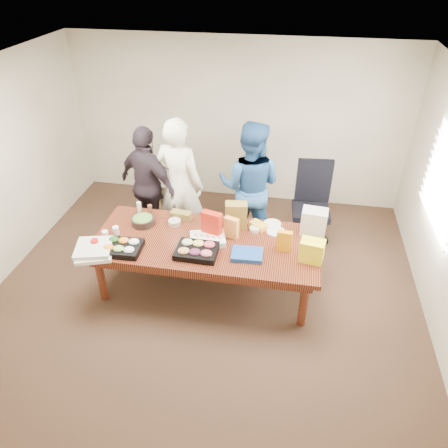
% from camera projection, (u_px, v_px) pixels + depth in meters
% --- Properties ---
extents(floor, '(5.50, 5.00, 0.02)m').
position_uv_depth(floor, '(207.00, 287.00, 5.66)').
color(floor, '#47301E').
rests_on(floor, ground).
extents(ceiling, '(5.50, 5.00, 0.02)m').
position_uv_depth(ceiling, '(201.00, 79.00, 4.14)').
color(ceiling, white).
rests_on(ceiling, wall_back).
extents(wall_back, '(5.50, 0.04, 2.70)m').
position_uv_depth(wall_back, '(237.00, 123.00, 6.94)').
color(wall_back, beige).
rests_on(wall_back, floor).
extents(wall_front, '(5.50, 0.04, 2.70)m').
position_uv_depth(wall_front, '(125.00, 385.00, 2.86)').
color(wall_front, beige).
rests_on(wall_front, floor).
extents(window_panel, '(0.03, 1.40, 1.10)m').
position_uv_depth(window_panel, '(444.00, 183.00, 4.90)').
color(window_panel, white).
rests_on(window_panel, wall_right).
extents(window_blinds, '(0.04, 1.36, 1.00)m').
position_uv_depth(window_blinds, '(441.00, 183.00, 4.91)').
color(window_blinds, beige).
rests_on(window_blinds, wall_right).
extents(conference_table, '(2.80, 1.20, 0.75)m').
position_uv_depth(conference_table, '(206.00, 264.00, 5.44)').
color(conference_table, '#4C1C0F').
rests_on(conference_table, floor).
extents(office_chair, '(0.66, 0.66, 1.21)m').
position_uv_depth(office_chair, '(311.00, 208.00, 6.14)').
color(office_chair, black).
rests_on(office_chair, floor).
extents(person_center, '(0.80, 0.61, 1.96)m').
position_uv_depth(person_center, '(179.00, 185.00, 5.95)').
color(person_center, white).
rests_on(person_center, floor).
extents(person_right, '(0.99, 0.80, 1.91)m').
position_uv_depth(person_right, '(250.00, 186.00, 5.97)').
color(person_right, '#255085').
rests_on(person_right, floor).
extents(person_left, '(1.12, 0.85, 1.77)m').
position_uv_depth(person_left, '(149.00, 186.00, 6.12)').
color(person_left, '#2C222A').
rests_on(person_left, floor).
extents(veggie_tray, '(0.48, 0.38, 0.07)m').
position_uv_depth(veggie_tray, '(122.00, 248.00, 5.06)').
color(veggie_tray, black).
rests_on(veggie_tray, conference_table).
extents(fruit_tray, '(0.50, 0.39, 0.07)m').
position_uv_depth(fruit_tray, '(197.00, 251.00, 5.00)').
color(fruit_tray, black).
rests_on(fruit_tray, conference_table).
extents(sheet_cake, '(0.50, 0.42, 0.07)m').
position_uv_depth(sheet_cake, '(208.00, 239.00, 5.20)').
color(sheet_cake, white).
rests_on(sheet_cake, conference_table).
extents(salad_bowl, '(0.38, 0.38, 0.10)m').
position_uv_depth(salad_bowl, '(143.00, 221.00, 5.51)').
color(salad_bowl, '#29231F').
rests_on(salad_bowl, conference_table).
extents(chip_bag_blue, '(0.38, 0.29, 0.05)m').
position_uv_depth(chip_bag_blue, '(247.00, 254.00, 4.96)').
color(chip_bag_blue, '#18449A').
rests_on(chip_bag_blue, conference_table).
extents(chip_bag_red, '(0.26, 0.16, 0.36)m').
position_uv_depth(chip_bag_red, '(212.00, 225.00, 5.20)').
color(chip_bag_red, red).
rests_on(chip_bag_red, conference_table).
extents(chip_bag_yellow, '(0.18, 0.08, 0.27)m').
position_uv_depth(chip_bag_yellow, '(284.00, 241.00, 5.00)').
color(chip_bag_yellow, orange).
rests_on(chip_bag_yellow, conference_table).
extents(chip_bag_orange, '(0.19, 0.13, 0.28)m').
position_uv_depth(chip_bag_orange, '(231.00, 228.00, 5.23)').
color(chip_bag_orange, gold).
rests_on(chip_bag_orange, conference_table).
extents(mayo_jar, '(0.11, 0.11, 0.15)m').
position_uv_depth(mayo_jar, '(206.00, 220.00, 5.48)').
color(mayo_jar, silver).
rests_on(mayo_jar, conference_table).
extents(mustard_bottle, '(0.06, 0.06, 0.17)m').
position_uv_depth(mustard_bottle, '(214.00, 222.00, 5.44)').
color(mustard_bottle, '#D3BE0D').
rests_on(mustard_bottle, conference_table).
extents(dressing_bottle, '(0.07, 0.07, 0.18)m').
position_uv_depth(dressing_bottle, '(150.00, 211.00, 5.64)').
color(dressing_bottle, brown).
rests_on(dressing_bottle, conference_table).
extents(ranch_bottle, '(0.07, 0.07, 0.18)m').
position_uv_depth(ranch_bottle, '(139.00, 208.00, 5.70)').
color(ranch_bottle, '#FBF4C5').
rests_on(ranch_bottle, conference_table).
extents(banana_bunch, '(0.25, 0.23, 0.07)m').
position_uv_depth(banana_bunch, '(258.00, 226.00, 5.45)').
color(banana_bunch, yellow).
rests_on(banana_bunch, conference_table).
extents(bread_loaf, '(0.29, 0.16, 0.11)m').
position_uv_depth(bread_loaf, '(181.00, 215.00, 5.61)').
color(bread_loaf, brown).
rests_on(bread_loaf, conference_table).
extents(kraft_bag, '(0.30, 0.20, 0.36)m').
position_uv_depth(kraft_bag, '(236.00, 216.00, 5.38)').
color(kraft_bag, olive).
rests_on(kraft_bag, conference_table).
extents(red_cup, '(0.09, 0.09, 0.12)m').
position_uv_depth(red_cup, '(95.00, 244.00, 5.07)').
color(red_cup, '#B4110B').
rests_on(red_cup, conference_table).
extents(clear_cup_a, '(0.09, 0.09, 0.11)m').
position_uv_depth(clear_cup_a, '(105.00, 235.00, 5.25)').
color(clear_cup_a, white).
rests_on(clear_cup_a, conference_table).
extents(clear_cup_b, '(0.10, 0.10, 0.11)m').
position_uv_depth(clear_cup_b, '(116.00, 231.00, 5.32)').
color(clear_cup_b, white).
rests_on(clear_cup_b, conference_table).
extents(pizza_box_lower, '(0.52, 0.52, 0.05)m').
position_uv_depth(pizza_box_lower, '(94.00, 252.00, 5.00)').
color(pizza_box_lower, white).
rests_on(pizza_box_lower, conference_table).
extents(pizza_box_upper, '(0.50, 0.50, 0.05)m').
position_uv_depth(pizza_box_upper, '(94.00, 248.00, 5.00)').
color(pizza_box_upper, silver).
rests_on(pizza_box_upper, pizza_box_lower).
extents(plate_a, '(0.29, 0.29, 0.01)m').
position_uv_depth(plate_a, '(276.00, 231.00, 5.39)').
color(plate_a, white).
rests_on(plate_a, conference_table).
extents(plate_b, '(0.27, 0.27, 0.01)m').
position_uv_depth(plate_b, '(272.00, 224.00, 5.54)').
color(plate_b, white).
rests_on(plate_b, conference_table).
extents(dip_bowl_a, '(0.17, 0.17, 0.05)m').
position_uv_depth(dip_bowl_a, '(255.00, 229.00, 5.40)').
color(dip_bowl_a, silver).
rests_on(dip_bowl_a, conference_table).
extents(dip_bowl_b, '(0.20, 0.20, 0.06)m').
position_uv_depth(dip_bowl_b, '(175.00, 222.00, 5.52)').
color(dip_bowl_b, beige).
rests_on(dip_bowl_b, conference_table).
extents(grocery_bag_white, '(0.33, 0.25, 0.33)m').
position_uv_depth(grocery_bag_white, '(314.00, 222.00, 5.28)').
color(grocery_bag_white, silver).
rests_on(grocery_bag_white, conference_table).
extents(grocery_bag_yellow, '(0.30, 0.23, 0.27)m').
position_uv_depth(grocery_bag_yellow, '(312.00, 251.00, 4.84)').
color(grocery_bag_yellow, yellow).
rests_on(grocery_bag_yellow, conference_table).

